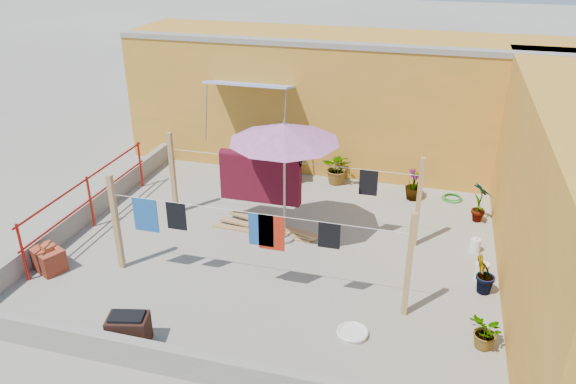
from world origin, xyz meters
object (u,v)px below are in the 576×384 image
object	(u,v)px
brazier	(129,330)
green_hose	(452,198)
water_jug_b	(475,245)
patio_umbrella	(284,134)
water_jug_a	(482,271)
outdoor_table	(269,155)
plant_back_a	(338,168)
brick_stack	(48,259)
white_basin	(352,333)

from	to	relation	value
brazier	green_hose	size ratio (longest dim) A/B	1.43
brazier	water_jug_b	distance (m)	6.37
patio_umbrella	water_jug_a	bearing A→B (deg)	-5.87
outdoor_table	plant_back_a	world-z (taller)	plant_back_a
brick_stack	white_basin	bearing A→B (deg)	-3.21
water_jug_a	water_jug_b	distance (m)	0.92
water_jug_b	green_hose	distance (m)	2.24
brick_stack	water_jug_b	size ratio (longest dim) A/B	2.26
water_jug_a	outdoor_table	bearing A→B (deg)	147.44
plant_back_a	outdoor_table	bearing A→B (deg)	-172.41
outdoor_table	green_hose	world-z (taller)	outdoor_table
brick_stack	plant_back_a	size ratio (longest dim) A/B	0.88
water_jug_a	water_jug_b	world-z (taller)	water_jug_a
brick_stack	water_jug_a	world-z (taller)	brick_stack
water_jug_a	brick_stack	bearing A→B (deg)	-166.69
water_jug_b	green_hose	bearing A→B (deg)	101.24
patio_umbrella	brazier	size ratio (longest dim) A/B	3.93
water_jug_a	water_jug_b	bearing A→B (deg)	95.27
patio_umbrella	water_jug_a	distance (m)	4.20
water_jug_b	white_basin	bearing A→B (deg)	-121.33
patio_umbrella	water_jug_a	size ratio (longest dim) A/B	7.06
brick_stack	white_basin	size ratio (longest dim) A/B	1.44
brick_stack	water_jug_a	distance (m)	7.60
outdoor_table	patio_umbrella	bearing A→B (deg)	-67.05
patio_umbrella	plant_back_a	distance (m)	3.45
brazier	water_jug_a	distance (m)	5.90
patio_umbrella	water_jug_b	world-z (taller)	patio_umbrella
outdoor_table	water_jug_a	world-z (taller)	outdoor_table
plant_back_a	patio_umbrella	bearing A→B (deg)	-99.50
patio_umbrella	brick_stack	xyz separation A→B (m)	(-3.75, -2.13, -1.98)
patio_umbrella	brick_stack	distance (m)	4.74
outdoor_table	white_basin	xyz separation A→B (m)	(2.89, -5.11, -0.58)
outdoor_table	water_jug_b	bearing A→B (deg)	-24.45
water_jug_b	patio_umbrella	bearing A→B (deg)	-171.34
white_basin	water_jug_b	bearing A→B (deg)	58.67
water_jug_a	patio_umbrella	bearing A→B (deg)	174.13
water_jug_b	green_hose	world-z (taller)	water_jug_b
brazier	plant_back_a	size ratio (longest dim) A/B	0.84
white_basin	outdoor_table	bearing A→B (deg)	119.45
patio_umbrella	brick_stack	world-z (taller)	patio_umbrella
brick_stack	water_jug_a	size ratio (longest dim) A/B	1.89
brazier	white_basin	size ratio (longest dim) A/B	1.36
outdoor_table	brick_stack	world-z (taller)	outdoor_table
brazier	water_jug_b	bearing A→B (deg)	39.46
patio_umbrella	white_basin	bearing A→B (deg)	-54.24
white_basin	water_jug_a	xyz separation A→B (m)	(1.90, 2.06, 0.12)
water_jug_a	plant_back_a	xyz separation A→B (m)	(-3.17, 3.27, 0.23)
outdoor_table	plant_back_a	bearing A→B (deg)	7.59
brazier	plant_back_a	distance (m)	6.66
green_hose	brazier	bearing A→B (deg)	-125.66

